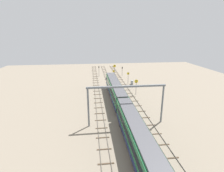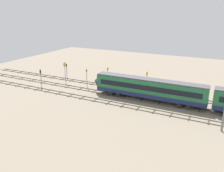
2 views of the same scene
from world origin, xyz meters
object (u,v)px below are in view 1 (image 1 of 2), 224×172
at_px(train, 122,106).
at_px(overhead_gantry, 126,96).
at_px(speed_sign_mid_trackside, 114,75).
at_px(signal_light_trackside_departure, 122,70).
at_px(speed_sign_distant_end, 128,77).
at_px(relay_cabinet, 132,82).
at_px(speed_sign_near_foreground, 136,84).
at_px(signal_light_trackside_approach, 99,70).
at_px(speed_sign_far_trackside, 115,69).

height_order(train, overhead_gantry, overhead_gantry).
bearing_deg(speed_sign_mid_trackside, train, 176.38).
bearing_deg(signal_light_trackside_departure, speed_sign_distant_end, 178.85).
distance_m(speed_sign_distant_end, signal_light_trackside_departure, 13.69).
relative_size(overhead_gantry, relay_cabinet, 10.71).
height_order(speed_sign_near_foreground, signal_light_trackside_departure, speed_sign_near_foreground).
bearing_deg(train, overhead_gantry, -176.69).
distance_m(train, overhead_gantry, 4.66).
bearing_deg(signal_light_trackside_approach, relay_cabinet, -140.96).
xyz_separation_m(speed_sign_near_foreground, relay_cabinet, (10.76, -1.27, -2.45)).
distance_m(overhead_gantry, speed_sign_near_foreground, 19.05).
bearing_deg(signal_light_trackside_approach, speed_sign_mid_trackside, -154.54).
bearing_deg(speed_sign_near_foreground, signal_light_trackside_departure, -0.14).
height_order(train, relay_cabinet, train).
bearing_deg(signal_light_trackside_approach, speed_sign_far_trackside, -112.01).
bearing_deg(speed_sign_far_trackside, train, 174.93).
distance_m(speed_sign_mid_trackside, speed_sign_distant_end, 5.93).
distance_m(speed_sign_mid_trackside, relay_cabinet, 7.52).
height_order(speed_sign_near_foreground, speed_sign_far_trackside, speed_sign_far_trackside).
relative_size(overhead_gantry, signal_light_trackside_approach, 3.47).
height_order(speed_sign_mid_trackside, signal_light_trackside_approach, speed_sign_mid_trackside).
bearing_deg(signal_light_trackside_departure, speed_sign_near_foreground, 179.86).
distance_m(train, speed_sign_mid_trackside, 28.72).
bearing_deg(speed_sign_near_foreground, speed_sign_far_trackside, 9.22).
distance_m(speed_sign_far_trackside, signal_light_trackside_approach, 7.00).
height_order(overhead_gantry, speed_sign_mid_trackside, overhead_gantry).
xyz_separation_m(train, signal_light_trackside_departure, (38.86, -6.89, 0.01)).
xyz_separation_m(overhead_gantry, signal_light_trackside_approach, (42.31, 3.39, -3.15)).
distance_m(speed_sign_distant_end, relay_cabinet, 2.71).
relative_size(speed_sign_near_foreground, speed_sign_far_trackside, 0.87).
bearing_deg(speed_sign_far_trackside, speed_sign_near_foreground, -170.78).
height_order(speed_sign_mid_trackside, speed_sign_far_trackside, speed_sign_far_trackside).
height_order(speed_sign_mid_trackside, signal_light_trackside_departure, speed_sign_mid_trackside).
height_order(speed_sign_far_trackside, signal_light_trackside_departure, speed_sign_far_trackside).
bearing_deg(signal_light_trackside_approach, signal_light_trackside_departure, -91.97).
distance_m(speed_sign_near_foreground, signal_light_trackside_approach, 26.67).
xyz_separation_m(speed_sign_mid_trackside, relay_cabinet, (-3.40, -6.29, -2.33)).
height_order(overhead_gantry, speed_sign_distant_end, overhead_gantry).
relative_size(speed_sign_far_trackside, signal_light_trackside_departure, 1.34).
distance_m(train, speed_sign_distant_end, 26.04).
bearing_deg(train, speed_sign_distant_end, -14.71).
bearing_deg(overhead_gantry, speed_sign_distant_end, -12.81).
height_order(speed_sign_mid_trackside, relay_cabinet, speed_sign_mid_trackside).
bearing_deg(speed_sign_mid_trackside, speed_sign_far_trackside, -10.22).
xyz_separation_m(speed_sign_mid_trackside, signal_light_trackside_approach, (10.55, 5.03, -0.09)).
xyz_separation_m(overhead_gantry, relay_cabinet, (28.36, -7.92, -5.39)).
xyz_separation_m(speed_sign_mid_trackside, speed_sign_far_trackside, (7.94, -1.43, 0.58)).
relative_size(train, signal_light_trackside_departure, 12.47).
xyz_separation_m(train, overhead_gantry, (-3.10, -0.18, 3.47)).
relative_size(speed_sign_near_foreground, speed_sign_distant_end, 1.02).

